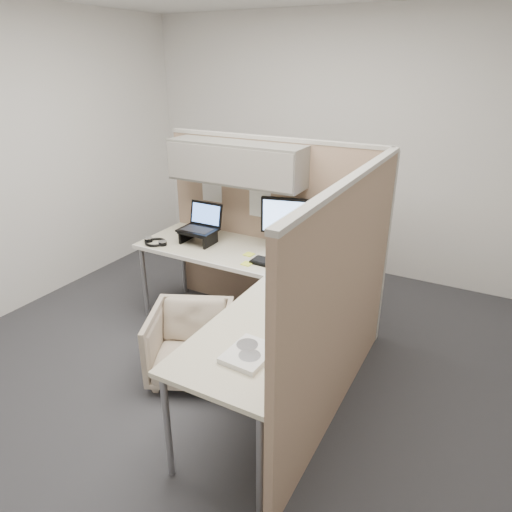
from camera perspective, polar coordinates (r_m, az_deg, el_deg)
The scene contains 18 objects.
ground at distance 3.71m, azimuth -3.29°, elevation -13.21°, with size 4.50×4.50×0.00m, color #2D2D31.
partition_back at distance 3.97m, azimuth -0.02°, elevation 7.08°, with size 2.00×0.36×1.63m.
partition_right at distance 2.90m, azimuth 11.00°, elevation -5.75°, with size 0.07×2.03×1.63m.
desk at distance 3.39m, azimuth -0.64°, elevation -3.34°, with size 2.00×1.98×0.73m.
office_chair at distance 3.46m, azimuth -8.14°, elevation -10.47°, with size 0.58×0.55×0.60m, color #C1B299.
monitor_left at distance 3.72m, azimuth 3.97°, elevation 4.38°, with size 0.44×0.20×0.47m.
monitor_right at distance 3.41m, azimuth 10.28°, elevation 2.30°, with size 0.38×0.28×0.47m.
laptop_station at distance 4.01m, azimuth -7.03°, elevation 3.47°, with size 0.32×0.28×0.33m.
keyboard at distance 3.55m, azimuth 2.61°, elevation -1.08°, with size 0.42×0.14×0.02m, color black.
mouse at distance 3.39m, azimuth 6.26°, elevation -2.32°, with size 0.10×0.06×0.04m, color black.
travel_mug at distance 3.64m, azimuth 5.89°, elevation 0.83°, with size 0.09×0.09×0.18m.
soda_can_green at distance 3.31m, azimuth 9.04°, elevation -2.31°, with size 0.07×0.07×0.12m, color #1E3FA5.
soda_can_silver at distance 3.50m, azimuth 9.46°, elevation -0.91°, with size 0.07×0.07×0.12m, color #268C1E.
sticky_note_b at distance 3.58m, azimuth -1.13°, elevation -0.97°, with size 0.08×0.08×0.01m, color #E3F03F.
sticky_note_d at distance 3.75m, azimuth -0.89°, elevation 0.20°, with size 0.08×0.08×0.01m, color #E3F03F.
headphones at distance 4.08m, azimuth -12.45°, elevation 1.72°, with size 0.24×0.19×0.03m.
paper_stack at distance 2.52m, azimuth -0.87°, elevation -12.11°, with size 0.24×0.30×0.03m.
desk_clock at distance 2.77m, azimuth 3.35°, elevation -7.90°, with size 0.06×0.09×0.08m.
Camera 1 is at (1.60, -2.52, 2.21)m, focal length 32.00 mm.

